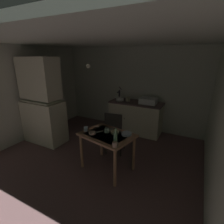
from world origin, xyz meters
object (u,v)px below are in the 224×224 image
Objects in this scene: mixing_bowl_counter at (120,99)px; teacup_cream at (115,145)px; hand_pump at (119,94)px; serving_bowl_wide at (115,132)px; sink_basin at (148,101)px; dining_table at (107,140)px; hutch_cabinet at (42,104)px; chair_far_side at (115,133)px; glass_bottle at (116,137)px.

teacup_cream is at bearing -66.70° from mixing_bowl_counter.
hand_pump reaches higher than serving_bowl_wide.
teacup_cream is at bearing -86.88° from sink_basin.
dining_table is 0.21m from serving_bowl_wide.
hutch_cabinet reaches higher than sink_basin.
serving_bowl_wide reaches higher than dining_table.
mixing_bowl_counter is 1.97m from dining_table.
chair_far_side reaches higher than teacup_cream.
hutch_cabinet is at bearing -131.67° from mixing_bowl_counter.
hutch_cabinet is 2.04m from dining_table.
hutch_cabinet is at bearing 167.11° from glass_bottle.
hutch_cabinet is 2.34m from glass_bottle.
chair_far_side is 1.07m from teacup_cream.
glass_bottle is (0.18, -0.34, 0.08)m from serving_bowl_wide.
hand_pump is (1.32, 1.65, 0.08)m from hutch_cabinet.
sink_basin is 1.44m from chair_far_side.
teacup_cream reaches higher than dining_table.
sink_basin is 1.13× the size of hand_pump.
teacup_cream is (1.01, -2.29, -0.28)m from hand_pump.
sink_basin is at bearing 91.92° from glass_bottle.
chair_far_side is 11.11× the size of teacup_cream.
serving_bowl_wide is at bearing -62.77° from chair_far_side.
hutch_cabinet is 2.12m from serving_bowl_wide.
sink_basin is 2.80× the size of serving_bowl_wide.
sink_basin reaches higher than chair_far_side.
mixing_bowl_counter reaches higher than teacup_cream.
hand_pump reaches higher than sink_basin.
sink_basin is at bearing 75.36° from chair_far_side.
sink_basin is 0.45× the size of chair_far_side.
hand_pump is at bearing 112.97° from serving_bowl_wide.
dining_table is at bearing -77.35° from chair_far_side.
teacup_cream is at bearing -62.99° from chair_far_side.
hand_pump reaches higher than glass_bottle.
teacup_cream is 0.14m from glass_bottle.
glass_bottle is (0.07, -2.13, -0.12)m from sink_basin.
serving_bowl_wide is (0.24, -0.46, 0.26)m from chair_far_side.
mixing_bowl_counter reaches higher than chair_far_side.
dining_table is 1.09× the size of chair_far_side.
serving_bowl_wide is at bearing -4.99° from hutch_cabinet.
mixing_bowl_counter is 1.89m from serving_bowl_wide.
teacup_cream is at bearing -66.30° from glass_bottle.
hand_pump is 1.57m from chair_far_side.
chair_far_side reaches higher than serving_bowl_wide.
hutch_cabinet is 2.12m from hand_pump.
mixing_bowl_counter is at bearing 110.50° from chair_far_side.
glass_bottle is at bearing -66.26° from hand_pump.
sink_basin is 0.82m from mixing_bowl_counter.
glass_bottle is at bearing -88.08° from sink_basin.
chair_far_side is (-0.13, 0.57, -0.12)m from dining_table.
serving_bowl_wide is at bearing 116.77° from teacup_cream.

